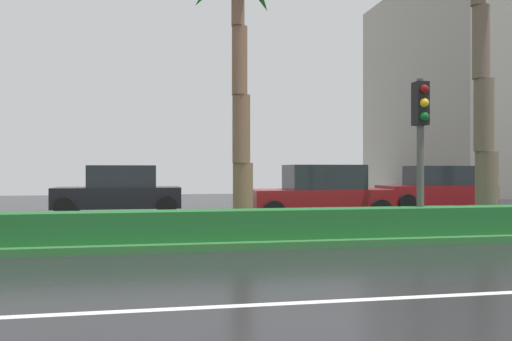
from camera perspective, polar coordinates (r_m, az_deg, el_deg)
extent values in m
cube|color=black|center=(13.14, -3.48, -6.99)|extent=(90.00, 42.00, 0.10)
cube|color=white|center=(6.36, 4.84, -14.15)|extent=(81.00, 0.14, 0.01)
cube|color=#2D6B33|center=(12.14, -2.87, -6.98)|extent=(85.50, 4.00, 0.15)
cube|color=#1E6028|center=(10.73, -1.84, -5.90)|extent=(76.50, 0.70, 0.60)
cylinder|color=brown|center=(12.25, -1.43, -2.86)|extent=(0.47, 0.47, 1.58)
cylinder|color=brown|center=(12.21, -1.61, 4.54)|extent=(0.42, 0.42, 1.58)
cylinder|color=brown|center=(12.37, -1.79, 11.87)|extent=(0.36, 0.36, 1.58)
cylinder|color=brown|center=(14.90, 23.82, -1.74)|extent=(0.57, 0.57, 1.89)
cylinder|color=brown|center=(14.90, 23.55, 5.53)|extent=(0.50, 0.50, 1.89)
cylinder|color=brown|center=(15.13, 23.29, 12.70)|extent=(0.43, 0.43, 1.89)
cylinder|color=#4C4C47|center=(12.15, 17.45, 1.48)|extent=(0.16, 0.16, 3.43)
cube|color=black|center=(12.23, 17.45, 6.95)|extent=(0.28, 0.32, 0.96)
sphere|color=maroon|center=(12.12, 17.84, 8.44)|extent=(0.20, 0.20, 0.20)
sphere|color=yellow|center=(12.08, 17.84, 7.03)|extent=(0.20, 0.20, 0.20)
sphere|color=#0F591E|center=(12.05, 17.84, 5.62)|extent=(0.20, 0.20, 0.20)
cube|color=black|center=(18.98, -14.76, -2.85)|extent=(4.30, 1.76, 0.72)
cube|color=#1E2328|center=(18.95, -14.31, -0.61)|extent=(2.30, 1.58, 0.76)
cylinder|color=black|center=(18.29, -20.13, -3.77)|extent=(0.68, 0.22, 0.68)
cylinder|color=black|center=(20.07, -19.30, -3.43)|extent=(0.68, 0.22, 0.68)
cylinder|color=black|center=(18.05, -9.71, -3.82)|extent=(0.68, 0.22, 0.68)
cylinder|color=black|center=(19.85, -9.81, -3.47)|extent=(0.68, 0.22, 0.68)
cube|color=maroon|center=(16.46, 6.87, -3.29)|extent=(4.30, 1.76, 0.72)
cube|color=#1E2328|center=(16.48, 7.37, -0.71)|extent=(2.30, 1.58, 0.76)
cylinder|color=black|center=(15.18, 1.94, -4.56)|extent=(0.68, 0.22, 0.68)
cylinder|color=black|center=(16.94, 0.60, -4.08)|extent=(0.68, 0.22, 0.68)
cylinder|color=black|center=(16.23, 13.42, -4.26)|extent=(0.68, 0.22, 0.68)
cylinder|color=black|center=(17.88, 11.04, -3.86)|extent=(0.68, 0.22, 0.68)
cube|color=maroon|center=(21.62, 18.95, -2.49)|extent=(4.30, 1.76, 0.72)
cube|color=#1E2328|center=(21.67, 19.29, -0.53)|extent=(2.30, 1.58, 0.76)
cylinder|color=black|center=(20.06, 16.12, -3.43)|extent=(0.68, 0.22, 0.68)
cylinder|color=black|center=(21.68, 13.96, -3.17)|extent=(0.68, 0.22, 0.68)
cylinder|color=black|center=(21.75, 23.91, -3.16)|extent=(0.68, 0.22, 0.68)
cylinder|color=black|center=(23.25, 21.38, -2.95)|extent=(0.68, 0.22, 0.68)
cube|color=gray|center=(40.22, 25.70, 7.77)|extent=(15.09, 14.48, 13.92)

